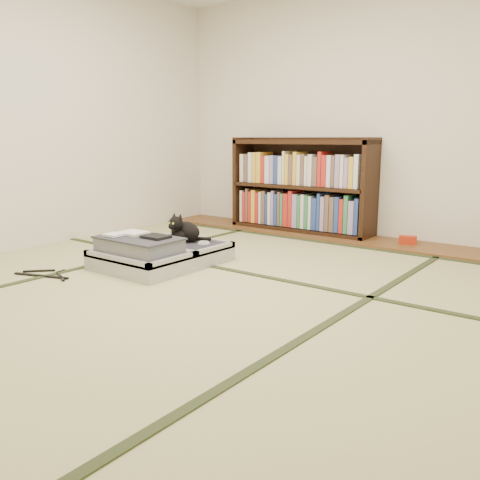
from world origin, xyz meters
The scene contains 10 objects.
floor centered at (0.00, 0.00, 0.00)m, with size 4.50×4.50×0.00m, color tan.
wood_strip centered at (0.00, 2.00, 0.01)m, with size 4.00×0.50×0.02m, color brown.
red_item centered at (0.65, 2.03, 0.06)m, with size 0.15×0.09×0.07m, color #B1260E.
room_shell centered at (0.00, 0.00, 1.46)m, with size 4.50×4.50×4.50m.
tatami_borders centered at (0.00, 0.49, 0.00)m, with size 4.00×4.50×0.01m.
bookcase centered at (-0.47, 2.07, 0.45)m, with size 1.51×0.35×0.97m.
suitcase centered at (-0.60, 0.18, 0.10)m, with size 0.69×0.92×0.27m.
cat centered at (-0.61, 0.48, 0.22)m, with size 0.31×0.31×0.25m.
cable_coil centered at (-0.43, 0.52, 0.14)m, with size 0.10×0.10×0.02m.
hanger centered at (-1.02, -0.50, 0.01)m, with size 0.45×0.28×0.01m.
Camera 1 is at (2.15, -2.41, 0.95)m, focal length 38.00 mm.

